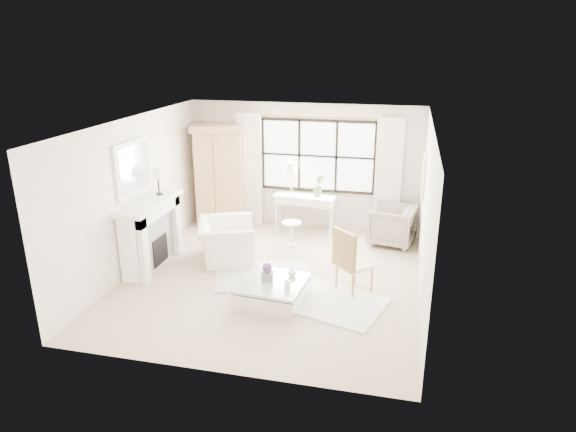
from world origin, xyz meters
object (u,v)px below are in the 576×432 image
at_px(armoire, 219,175).
at_px(coffee_table, 272,293).
at_px(club_armchair, 226,241).
at_px(console_table, 305,213).

xyz_separation_m(armoire, coffee_table, (2.07, -3.32, -0.96)).
xyz_separation_m(club_armchair, coffee_table, (1.27, -1.45, -0.19)).
bearing_deg(club_armchair, coffee_table, -158.93).
relative_size(armoire, console_table, 1.67).
height_order(console_table, coffee_table, console_table).
relative_size(console_table, club_armchair, 1.16).
distance_m(console_table, coffee_table, 3.33).
bearing_deg(club_armchair, armoire, 3.23).
bearing_deg(console_table, coffee_table, -81.70).
relative_size(club_armchair, coffee_table, 1.06).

